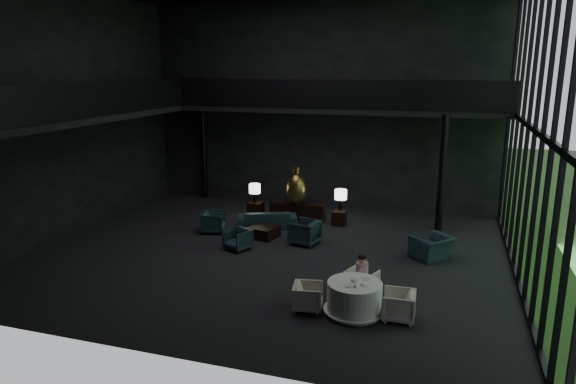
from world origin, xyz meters
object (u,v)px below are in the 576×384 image
(console, at_px, (297,211))
(window_armchair, at_px, (432,244))
(child, at_px, (362,267))
(lounge_armchair_south, at_px, (238,239))
(sofa, at_px, (267,216))
(table_lamp_right, at_px, (341,195))
(coffee_table, at_px, (264,232))
(dining_chair_north, at_px, (362,282))
(bronze_urn, at_px, (296,188))
(table_lamp_left, at_px, (255,189))
(lounge_armchair_east, at_px, (305,230))
(lounge_armchair_west, at_px, (213,221))
(side_table_left, at_px, (256,210))
(dining_table, at_px, (354,300))
(dining_chair_west, at_px, (308,297))
(side_table_right, at_px, (339,218))
(dining_chair_east, at_px, (398,305))

(console, xyz_separation_m, window_armchair, (4.90, -2.65, 0.14))
(child, bearing_deg, lounge_armchair_south, -27.29)
(sofa, bearing_deg, table_lamp_right, -173.14)
(sofa, distance_m, lounge_armchair_south, 2.43)
(coffee_table, distance_m, dining_chair_north, 5.13)
(bronze_urn, xyz_separation_m, table_lamp_left, (-1.60, -0.03, -0.15))
(table_lamp_left, relative_size, lounge_armchair_east, 0.77)
(lounge_armchair_west, bearing_deg, side_table_left, -32.31)
(side_table_left, height_order, dining_table, dining_table)
(dining_table, relative_size, child, 2.22)
(side_table_left, relative_size, lounge_armchair_south, 0.87)
(lounge_armchair_west, xyz_separation_m, dining_chair_north, (5.67, -3.41, -0.08))
(lounge_armchair_east, relative_size, lounge_armchair_south, 1.40)
(bronze_urn, height_order, table_lamp_right, bronze_urn)
(child, bearing_deg, dining_chair_west, 45.33)
(side_table_right, relative_size, dining_chair_west, 0.84)
(dining_chair_east, bearing_deg, sofa, -139.04)
(bronze_urn, bearing_deg, window_armchair, -26.94)
(table_lamp_right, bearing_deg, table_lamp_left, -175.59)
(table_lamp_right, distance_m, lounge_armchair_west, 4.61)
(table_lamp_left, distance_m, side_table_right, 3.31)
(bronze_urn, xyz_separation_m, lounge_armchair_south, (-0.86, -3.46, -0.91))
(sofa, relative_size, dining_chair_west, 3.43)
(dining_chair_east, relative_size, child, 1.07)
(lounge_armchair_east, relative_size, child, 1.45)
(table_lamp_left, distance_m, table_lamp_right, 3.21)
(console, relative_size, window_armchair, 1.93)
(lounge_armchair_west, height_order, lounge_armchair_south, lounge_armchair_west)
(lounge_armchair_south, bearing_deg, console, 101.12)
(console, relative_size, bronze_urn, 1.48)
(table_lamp_right, bearing_deg, bronze_urn, -172.42)
(table_lamp_left, relative_size, window_armchair, 0.68)
(lounge_armchair_south, xyz_separation_m, dining_chair_west, (3.14, -3.25, -0.03))
(dining_chair_west, bearing_deg, side_table_left, 20.30)
(lounge_armchair_west, height_order, dining_table, lounge_armchair_west)
(side_table_right, bearing_deg, dining_chair_east, -67.37)
(side_table_right, bearing_deg, lounge_armchair_east, -105.01)
(bronze_urn, relative_size, dining_chair_north, 2.16)
(dining_chair_north, relative_size, dining_chair_west, 1.04)
(console, bearing_deg, dining_chair_north, -59.51)
(sofa, height_order, lounge_armchair_west, sofa)
(side_table_left, xyz_separation_m, lounge_armchair_east, (2.57, -2.36, 0.18))
(dining_chair_east, bearing_deg, bronze_urn, -148.28)
(dining_chair_north, bearing_deg, bronze_urn, -37.76)
(console, distance_m, bronze_urn, 0.93)
(coffee_table, xyz_separation_m, dining_table, (3.85, -4.47, 0.14))
(sofa, height_order, dining_chair_east, sofa)
(side_table_right, height_order, lounge_armchair_east, lounge_armchair_east)
(coffee_table, bearing_deg, dining_chair_east, -42.68)
(sofa, relative_size, dining_chair_east, 3.06)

